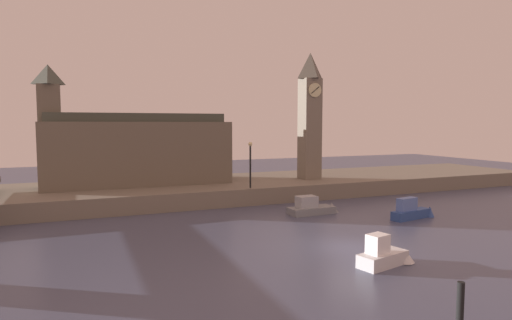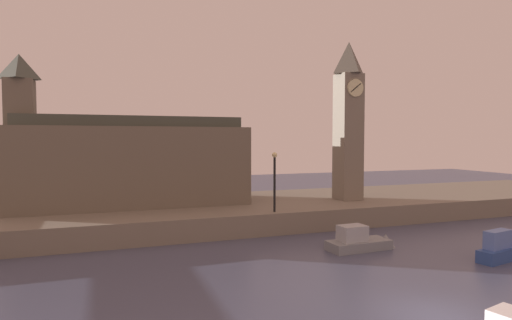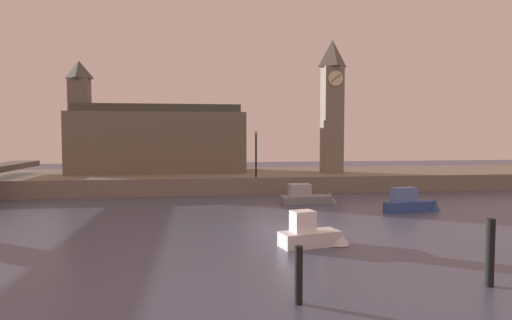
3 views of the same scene
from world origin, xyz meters
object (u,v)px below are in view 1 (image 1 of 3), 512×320
(clock_tower, at_px, (310,114))
(parliament_hall, at_px, (134,149))
(boat_tour_blue, at_px, (413,211))
(boat_cruiser_grey, at_px, (316,208))
(mooring_post_left, at_px, (460,307))
(streetlamp, at_px, (250,159))
(boat_ferry_white, at_px, (386,255))

(clock_tower, xyz_separation_m, parliament_hall, (-17.22, 3.00, -3.35))
(boat_tour_blue, xyz_separation_m, boat_cruiser_grey, (-5.86, 4.44, -0.10))
(mooring_post_left, bearing_deg, streetlamp, 85.07)
(clock_tower, relative_size, boat_ferry_white, 3.67)
(clock_tower, height_order, boat_cruiser_grey, clock_tower)
(clock_tower, bearing_deg, boat_cruiser_grey, -116.49)
(boat_cruiser_grey, xyz_separation_m, boat_ferry_white, (-3.20, -12.42, 0.07))
(clock_tower, xyz_separation_m, mooring_post_left, (-10.12, -28.31, -7.26))
(parliament_hall, bearing_deg, clock_tower, -9.89)
(streetlamp, xyz_separation_m, boat_tour_blue, (9.27, -10.11, -3.47))
(boat_tour_blue, height_order, boat_cruiser_grey, boat_tour_blue)
(mooring_post_left, distance_m, boat_ferry_white, 7.12)
(boat_ferry_white, bearing_deg, boat_tour_blue, 41.36)
(boat_tour_blue, relative_size, boat_cruiser_grey, 0.92)
(boat_tour_blue, bearing_deg, boat_cruiser_grey, 142.82)
(boat_tour_blue, relative_size, boat_ferry_white, 1.19)
(boat_cruiser_grey, bearing_deg, mooring_post_left, -106.18)
(streetlamp, distance_m, boat_ferry_white, 18.42)
(parliament_hall, distance_m, boat_cruiser_grey, 18.09)
(parliament_hall, bearing_deg, boat_tour_blue, -41.93)
(streetlamp, height_order, boat_cruiser_grey, streetlamp)
(mooring_post_left, relative_size, boat_ferry_white, 0.51)
(boat_ferry_white, bearing_deg, clock_tower, 70.21)
(clock_tower, distance_m, boat_cruiser_grey, 12.82)
(mooring_post_left, bearing_deg, boat_tour_blue, 52.15)
(streetlamp, distance_m, boat_cruiser_grey, 7.51)
(parliament_hall, bearing_deg, boat_ferry_white, -68.99)
(streetlamp, bearing_deg, mooring_post_left, -94.93)
(clock_tower, relative_size, boat_tour_blue, 3.09)
(boat_tour_blue, bearing_deg, streetlamp, 132.54)
(streetlamp, relative_size, boat_cruiser_grey, 0.90)
(boat_cruiser_grey, height_order, boat_ferry_white, boat_ferry_white)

